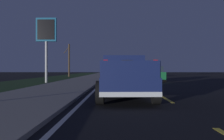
% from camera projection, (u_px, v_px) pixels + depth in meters
% --- Properties ---
extents(ground, '(144.00, 144.00, 0.00)m').
position_uv_depth(ground, '(134.00, 80.00, 27.01)').
color(ground, black).
extents(sidewalk_shoulder, '(108.00, 4.00, 0.12)m').
position_uv_depth(sidewalk_shoulder, '(86.00, 79.00, 27.12)').
color(sidewalk_shoulder, gray).
rests_on(sidewalk_shoulder, ground).
extents(grass_verge, '(108.00, 6.00, 0.01)m').
position_uv_depth(grass_verge, '(44.00, 80.00, 27.20)').
color(grass_verge, '#1E3819').
rests_on(grass_verge, ground).
extents(lane_markings, '(108.00, 3.54, 0.01)m').
position_uv_depth(lane_markings, '(113.00, 79.00, 28.65)').
color(lane_markings, yellow).
rests_on(lane_markings, ground).
extents(pickup_truck, '(5.49, 2.42, 1.87)m').
position_uv_depth(pickup_truck, '(124.00, 75.00, 9.98)').
color(pickup_truck, '#141E4C').
rests_on(pickup_truck, ground).
extents(sedan_red, '(4.43, 2.07, 1.54)m').
position_uv_depth(sedan_red, '(117.00, 73.00, 32.35)').
color(sedan_red, maroon).
rests_on(sedan_red, ground).
extents(sedan_green, '(4.41, 2.03, 1.54)m').
position_uv_depth(sedan_green, '(153.00, 74.00, 23.38)').
color(sedan_green, '#14592D').
rests_on(sedan_green, ground).
extents(sedan_white, '(4.42, 2.05, 1.54)m').
position_uv_depth(sedan_white, '(117.00, 72.00, 41.11)').
color(sedan_white, silver).
rests_on(sedan_white, ground).
extents(gas_price_sign, '(0.27, 1.90, 6.05)m').
position_uv_depth(gas_price_sign, '(46.00, 35.00, 21.32)').
color(gas_price_sign, '#99999E').
rests_on(gas_price_sign, ground).
extents(bare_tree_far, '(1.25, 1.06, 5.50)m').
position_uv_depth(bare_tree_far, '(69.00, 60.00, 38.46)').
color(bare_tree_far, '#423323').
rests_on(bare_tree_far, ground).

